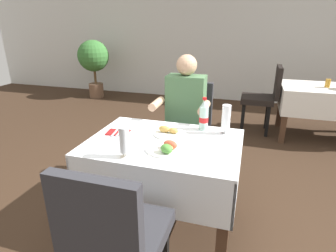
% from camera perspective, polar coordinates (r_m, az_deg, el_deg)
% --- Properties ---
extents(ground_plane, '(11.00, 11.00, 0.00)m').
position_cam_1_polar(ground_plane, '(2.36, -1.31, -19.93)').
color(ground_plane, '#382619').
extents(back_wall, '(11.00, 0.12, 2.88)m').
position_cam_1_polar(back_wall, '(5.84, 11.91, 19.33)').
color(back_wall, silver).
rests_on(back_wall, ground).
extents(main_dining_table, '(1.10, 0.80, 0.72)m').
position_cam_1_polar(main_dining_table, '(2.09, -0.80, -7.43)').
color(main_dining_table, white).
rests_on(main_dining_table, ground).
extents(chair_far_diner_seat, '(0.44, 0.50, 0.97)m').
position_cam_1_polar(chair_far_diner_seat, '(2.79, 4.12, 0.03)').
color(chair_far_diner_seat, '#2D2D33').
rests_on(chair_far_diner_seat, ground).
extents(chair_near_camera_side, '(0.44, 0.50, 0.97)m').
position_cam_1_polar(chair_near_camera_side, '(1.49, -10.72, -21.12)').
color(chair_near_camera_side, '#2D2D33').
rests_on(chair_near_camera_side, ground).
extents(seated_diner_far, '(0.50, 0.46, 1.26)m').
position_cam_1_polar(seated_diner_far, '(2.64, 3.34, 2.45)').
color(seated_diner_far, '#282D42').
rests_on(seated_diner_far, ground).
extents(plate_near_camera, '(0.26, 0.26, 0.07)m').
position_cam_1_polar(plate_near_camera, '(1.85, -0.26, -4.50)').
color(plate_near_camera, white).
rests_on(plate_near_camera, main_dining_table).
extents(plate_far_diner, '(0.24, 0.24, 0.07)m').
position_cam_1_polar(plate_far_diner, '(2.12, 0.26, -1.34)').
color(plate_far_diner, white).
rests_on(plate_far_diner, main_dining_table).
extents(beer_glass_left, '(0.07, 0.07, 0.23)m').
position_cam_1_polar(beer_glass_left, '(2.14, 11.82, 1.48)').
color(beer_glass_left, white).
rests_on(beer_glass_left, main_dining_table).
extents(beer_glass_middle, '(0.07, 0.07, 0.20)m').
position_cam_1_polar(beer_glass_middle, '(1.76, -8.92, -3.34)').
color(beer_glass_middle, white).
rests_on(beer_glass_middle, main_dining_table).
extents(cola_bottle_primary, '(0.07, 0.07, 0.27)m').
position_cam_1_polar(cola_bottle_primary, '(2.20, 7.36, 2.06)').
color(cola_bottle_primary, silver).
rests_on(cola_bottle_primary, main_dining_table).
extents(napkin_cutlery_set, '(0.19, 0.20, 0.01)m').
position_cam_1_polar(napkin_cutlery_set, '(2.19, -10.21, -1.28)').
color(napkin_cutlery_set, maroon).
rests_on(napkin_cutlery_set, main_dining_table).
extents(background_dining_table, '(1.01, 0.79, 0.72)m').
position_cam_1_polar(background_dining_table, '(4.29, 28.67, 4.77)').
color(background_dining_table, white).
rests_on(background_dining_table, ground).
extents(background_chair_left, '(0.50, 0.44, 0.97)m').
position_cam_1_polar(background_chair_left, '(4.19, 19.15, 6.00)').
color(background_chair_left, black).
rests_on(background_chair_left, ground).
extents(background_table_tumbler, '(0.06, 0.06, 0.11)m').
position_cam_1_polar(background_table_tumbler, '(4.22, 29.95, 7.62)').
color(background_table_tumbler, '#C68928').
rests_on(background_table_tumbler, background_dining_table).
extents(potted_plant_corner, '(0.63, 0.63, 1.19)m').
position_cam_1_polar(potted_plant_corner, '(6.09, -15.03, 13.09)').
color(potted_plant_corner, brown).
rests_on(potted_plant_corner, ground).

